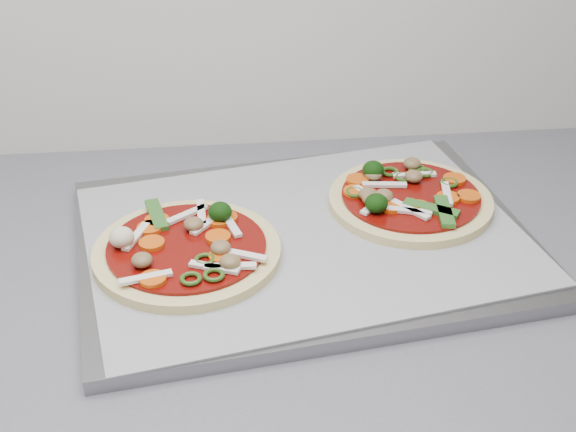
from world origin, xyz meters
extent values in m
cube|color=slate|center=(0.00, 1.30, 0.88)|extent=(3.60, 0.60, 0.04)
cube|color=gray|center=(-0.06, 1.36, 0.91)|extent=(0.49, 0.39, 0.01)
cube|color=#9F9EA4|center=(-0.06, 1.36, 0.92)|extent=(0.48, 0.39, 0.00)
cylinder|color=#E3CC84|center=(-0.18, 1.33, 0.92)|extent=(0.21, 0.21, 0.01)
cylinder|color=#710A00|center=(-0.18, 1.33, 0.93)|extent=(0.18, 0.18, 0.00)
cylinder|color=#D95114|center=(-0.21, 1.37, 0.93)|extent=(0.03, 0.03, 0.00)
ellipsoid|color=brown|center=(-0.22, 1.30, 0.94)|extent=(0.02, 0.02, 0.01)
cube|color=#356623|center=(-0.21, 1.38, 0.93)|extent=(0.03, 0.06, 0.00)
cube|color=white|center=(-0.21, 1.28, 0.93)|extent=(0.05, 0.02, 0.00)
cylinder|color=#D95114|center=(-0.21, 1.33, 0.93)|extent=(0.03, 0.03, 0.00)
ellipsoid|color=brown|center=(-0.14, 1.31, 0.94)|extent=(0.03, 0.03, 0.01)
cube|color=white|center=(-0.12, 1.30, 0.93)|extent=(0.05, 0.03, 0.00)
cylinder|color=#D95114|center=(-0.21, 1.27, 0.93)|extent=(0.03, 0.03, 0.00)
cylinder|color=#D95114|center=(-0.14, 1.30, 0.93)|extent=(0.03, 0.03, 0.00)
ellipsoid|color=brown|center=(-0.24, 1.34, 0.94)|extent=(0.02, 0.02, 0.01)
cube|color=white|center=(-0.13, 1.36, 0.93)|extent=(0.02, 0.05, 0.00)
torus|color=#2C4C14|center=(-0.17, 1.27, 0.93)|extent=(0.03, 0.03, 0.00)
ellipsoid|color=#11330A|center=(-0.14, 1.37, 0.94)|extent=(0.03, 0.03, 0.02)
cylinder|color=#D95114|center=(-0.14, 1.37, 0.93)|extent=(0.03, 0.03, 0.00)
cylinder|color=#D95114|center=(-0.21, 1.36, 0.93)|extent=(0.03, 0.03, 0.00)
cylinder|color=#D95114|center=(-0.15, 1.34, 0.93)|extent=(0.03, 0.03, 0.00)
torus|color=#2C4C14|center=(-0.15, 1.27, 0.93)|extent=(0.03, 0.03, 0.00)
ellipsoid|color=beige|center=(-0.24, 1.33, 0.94)|extent=(0.03, 0.03, 0.02)
torus|color=#2C4C14|center=(-0.16, 1.30, 0.93)|extent=(0.03, 0.03, 0.00)
cube|color=white|center=(-0.14, 1.28, 0.93)|extent=(0.05, 0.01, 0.00)
cube|color=white|center=(-0.23, 1.34, 0.93)|extent=(0.03, 0.05, 0.00)
cube|color=white|center=(-0.16, 1.38, 0.93)|extent=(0.01, 0.05, 0.00)
ellipsoid|color=brown|center=(-0.17, 1.35, 0.94)|extent=(0.02, 0.02, 0.01)
cube|color=white|center=(-0.18, 1.38, 0.93)|extent=(0.04, 0.03, 0.00)
cube|color=white|center=(-0.16, 1.36, 0.93)|extent=(0.04, 0.04, 0.00)
ellipsoid|color=brown|center=(-0.14, 1.29, 0.94)|extent=(0.02, 0.02, 0.01)
cylinder|color=#D95114|center=(-0.14, 1.37, 0.93)|extent=(0.03, 0.03, 0.00)
cube|color=white|center=(-0.15, 1.28, 0.93)|extent=(0.05, 0.03, 0.00)
cylinder|color=#E3CC84|center=(0.06, 1.40, 0.92)|extent=(0.18, 0.18, 0.01)
cylinder|color=#710A00|center=(0.06, 1.40, 0.93)|extent=(0.15, 0.15, 0.00)
cube|color=white|center=(0.02, 1.38, 0.93)|extent=(0.04, 0.04, 0.00)
cube|color=white|center=(0.01, 1.40, 0.93)|extent=(0.03, 0.05, 0.00)
ellipsoid|color=brown|center=(0.03, 1.39, 0.94)|extent=(0.02, 0.02, 0.01)
cube|color=#356623|center=(0.07, 1.37, 0.93)|extent=(0.06, 0.04, 0.00)
ellipsoid|color=brown|center=(0.07, 1.43, 0.94)|extent=(0.02, 0.02, 0.01)
cylinder|color=#D95114|center=(0.12, 1.39, 0.93)|extent=(0.03, 0.03, 0.00)
cube|color=#356623|center=(0.09, 1.36, 0.93)|extent=(0.02, 0.06, 0.00)
ellipsoid|color=#11330A|center=(0.02, 1.37, 0.94)|extent=(0.02, 0.02, 0.02)
cylinder|color=#D95114|center=(0.01, 1.44, 0.93)|extent=(0.03, 0.03, 0.00)
ellipsoid|color=brown|center=(0.03, 1.44, 0.94)|extent=(0.03, 0.03, 0.01)
torus|color=#2C4C14|center=(0.05, 1.45, 0.93)|extent=(0.03, 0.03, 0.00)
ellipsoid|color=brown|center=(0.07, 1.46, 0.94)|extent=(0.03, 0.03, 0.01)
cylinder|color=#D95114|center=(0.03, 1.38, 0.93)|extent=(0.03, 0.03, 0.00)
cube|color=white|center=(0.07, 1.44, 0.93)|extent=(0.05, 0.01, 0.00)
cube|color=white|center=(0.10, 1.39, 0.93)|extent=(0.02, 0.05, 0.00)
cylinder|color=#D95114|center=(0.12, 1.43, 0.93)|extent=(0.04, 0.04, 0.00)
cylinder|color=#D95114|center=(0.10, 1.39, 0.93)|extent=(0.03, 0.03, 0.00)
torus|color=#2C4C14|center=(0.00, 1.41, 0.93)|extent=(0.03, 0.03, 0.00)
cylinder|color=#D95114|center=(0.00, 1.41, 0.93)|extent=(0.03, 0.03, 0.00)
torus|color=#2C4C14|center=(0.09, 1.44, 0.93)|extent=(0.02, 0.02, 0.00)
cube|color=white|center=(0.05, 1.36, 0.93)|extent=(0.05, 0.02, 0.00)
torus|color=#2C4C14|center=(0.06, 1.43, 0.93)|extent=(0.03, 0.03, 0.00)
ellipsoid|color=brown|center=(0.01, 1.40, 0.94)|extent=(0.03, 0.03, 0.01)
ellipsoid|color=brown|center=(0.01, 1.39, 0.94)|extent=(0.03, 0.03, 0.01)
torus|color=#2C4C14|center=(0.11, 1.42, 0.93)|extent=(0.03, 0.03, 0.00)
cube|color=white|center=(0.04, 1.42, 0.93)|extent=(0.05, 0.01, 0.00)
cylinder|color=#D95114|center=(0.06, 1.37, 0.93)|extent=(0.03, 0.03, 0.00)
cube|color=white|center=(0.05, 1.37, 0.93)|extent=(0.04, 0.04, 0.00)
ellipsoid|color=#11330A|center=(0.03, 1.44, 0.94)|extent=(0.03, 0.03, 0.02)
torus|color=#2C4C14|center=(0.08, 1.45, 0.93)|extent=(0.02, 0.02, 0.00)
camera|label=1|loc=(-0.15, 0.68, 1.36)|focal=50.00mm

